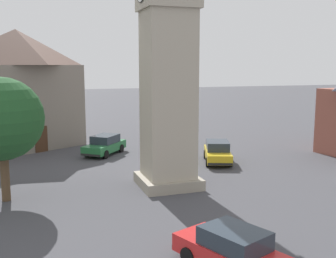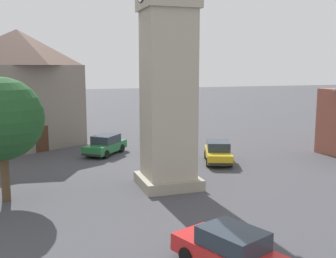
# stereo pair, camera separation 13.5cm
# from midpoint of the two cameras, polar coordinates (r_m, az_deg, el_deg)

# --- Properties ---
(ground_plane) EXTENTS (200.00, 200.00, 0.00)m
(ground_plane) POSITION_cam_midpoint_polar(r_m,az_deg,el_deg) (23.82, 0.16, -7.96)
(ground_plane) COLOR #424247
(car_blue_kerb) EXTENTS (4.46, 3.10, 1.53)m
(car_blue_kerb) POSITION_cam_midpoint_polar(r_m,az_deg,el_deg) (14.44, 8.94, -16.39)
(car_blue_kerb) COLOR red
(car_blue_kerb) RESTS_ON ground
(car_red_corner) EXTENTS (4.25, 3.93, 1.53)m
(car_red_corner) POSITION_cam_midpoint_polar(r_m,az_deg,el_deg) (32.22, -8.64, -2.20)
(car_red_corner) COLOR #236B38
(car_red_corner) RESTS_ON ground
(car_white_side) EXTENTS (4.46, 3.02, 1.53)m
(car_white_side) POSITION_cam_midpoint_polar(r_m,az_deg,el_deg) (29.46, 7.15, -3.22)
(car_white_side) COLOR gold
(car_white_side) RESTS_ON ground
(tree) EXTENTS (4.20, 4.20, 6.36)m
(tree) POSITION_cam_midpoint_polar(r_m,az_deg,el_deg) (22.06, -22.10, 1.30)
(tree) COLOR brown
(tree) RESTS_ON ground
(building_shop_left) EXTENTS (10.44, 11.37, 9.87)m
(building_shop_left) POSITION_cam_midpoint_polar(r_m,az_deg,el_deg) (36.65, -19.96, 5.43)
(building_shop_left) COLOR slate
(building_shop_left) RESTS_ON ground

